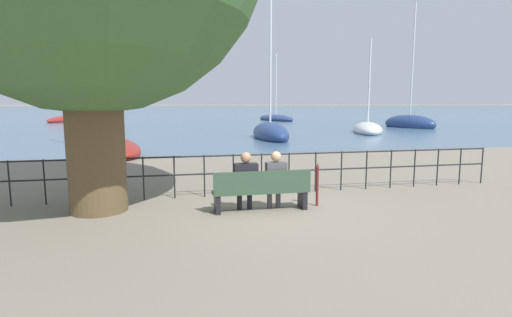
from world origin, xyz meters
name	(u,v)px	position (x,y,z in m)	size (l,w,h in m)	color
ground_plane	(261,210)	(0.00, 0.00, 0.00)	(1000.00, 1000.00, 0.00)	gray
harbor_water	(174,108)	(0.00, 159.50, 0.00)	(600.00, 300.00, 0.01)	slate
park_bench	(262,191)	(0.00, -0.07, 0.44)	(2.10, 0.45, 0.90)	#334C38
seated_person_left	(246,179)	(-0.33, 0.01, 0.71)	(0.50, 0.35, 1.29)	black
seated_person_right	(276,178)	(0.33, 0.01, 0.71)	(0.44, 0.35, 1.29)	#4C4C51
promenade_railing	(248,168)	(0.00, 1.51, 0.69)	(13.83, 0.04, 1.05)	black
closed_umbrella	(317,182)	(1.33, 0.10, 0.55)	(0.09, 0.09, 0.99)	maroon
sailboat_0	(276,119)	(11.77, 42.76, 0.25)	(4.35, 8.20, 8.92)	navy
sailboat_1	(113,147)	(-4.44, 10.71, 0.32)	(3.68, 5.86, 12.71)	maroon
sailboat_2	(72,119)	(-13.75, 45.13, 0.28)	(5.16, 8.50, 9.69)	maroon
sailboat_3	(368,129)	(13.23, 20.43, 0.26)	(4.49, 6.95, 7.49)	silver
sailboat_4	(410,123)	(20.13, 25.42, 0.40)	(3.91, 5.76, 11.83)	navy
sailboat_5	(270,133)	(4.49, 16.97, 0.36)	(2.09, 6.28, 11.24)	navy
harbor_lighthouse	(85,68)	(-27.74, 128.80, 13.12)	(5.80, 5.80, 28.22)	white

